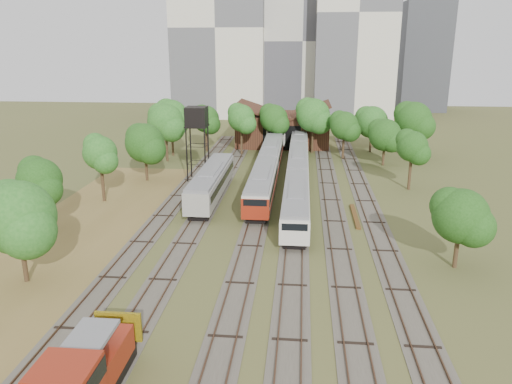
# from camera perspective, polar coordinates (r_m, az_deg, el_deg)

# --- Properties ---
(ground) EXTENTS (240.00, 240.00, 0.00)m
(ground) POSITION_cam_1_polar(r_m,az_deg,el_deg) (35.65, 0.77, -12.87)
(ground) COLOR #475123
(ground) RESTS_ON ground
(dry_grass_patch) EXTENTS (14.00, 60.00, 0.04)m
(dry_grass_patch) POSITION_cam_1_polar(r_m,az_deg,el_deg) (47.33, -20.81, -6.26)
(dry_grass_patch) COLOR brown
(dry_grass_patch) RESTS_ON ground
(tracks) EXTENTS (24.60, 80.00, 0.19)m
(tracks) POSITION_cam_1_polar(r_m,az_deg,el_deg) (58.69, 2.07, -0.74)
(tracks) COLOR #4C473D
(tracks) RESTS_ON ground
(railcar_red_set) EXTENTS (2.82, 34.58, 3.48)m
(railcar_red_set) POSITION_cam_1_polar(r_m,az_deg,el_deg) (65.64, 1.31, 2.78)
(railcar_red_set) COLOR black
(railcar_red_set) RESTS_ON ground
(railcar_green_set) EXTENTS (2.70, 52.07, 3.34)m
(railcar_green_set) POSITION_cam_1_polar(r_m,az_deg,el_deg) (68.03, 4.84, 3.15)
(railcar_green_set) COLOR black
(railcar_green_set) RESTS_ON ground
(railcar_rear) EXTENTS (3.23, 16.08, 4.00)m
(railcar_rear) POSITION_cam_1_polar(r_m,az_deg,el_deg) (92.24, 2.52, 6.99)
(railcar_rear) COLOR black
(railcar_rear) RESTS_ON ground
(shunter_locomotive) EXTENTS (2.81, 8.10, 3.67)m
(shunter_locomotive) POSITION_cam_1_polar(r_m,az_deg,el_deg) (27.54, -19.13, -19.39)
(shunter_locomotive) COLOR black
(shunter_locomotive) RESTS_ON ground
(old_grey_coach) EXTENTS (2.84, 18.00, 3.51)m
(old_grey_coach) POSITION_cam_1_polar(r_m,az_deg,el_deg) (58.70, -5.09, 1.11)
(old_grey_coach) COLOR black
(old_grey_coach) RESTS_ON ground
(water_tower) EXTENTS (2.80, 2.80, 9.72)m
(water_tower) POSITION_cam_1_polar(r_m,az_deg,el_deg) (65.62, -6.81, 8.31)
(water_tower) COLOR black
(water_tower) RESTS_ON ground
(rail_pile_far) EXTENTS (0.47, 7.49, 0.24)m
(rail_pile_far) POSITION_cam_1_polar(r_m,az_deg,el_deg) (53.51, 11.24, -2.71)
(rail_pile_far) COLOR brown
(rail_pile_far) RESTS_ON ground
(maintenance_shed) EXTENTS (16.45, 11.55, 7.58)m
(maintenance_shed) POSITION_cam_1_polar(r_m,az_deg,el_deg) (90.17, 3.11, 7.27)
(maintenance_shed) COLOR #331B12
(maintenance_shed) RESTS_ON ground
(tree_band_left) EXTENTS (8.58, 55.83, 8.86)m
(tree_band_left) POSITION_cam_1_polar(r_m,az_deg,el_deg) (57.01, -17.06, 3.59)
(tree_band_left) COLOR #382616
(tree_band_left) RESTS_ON ground
(tree_band_far) EXTENTS (43.58, 10.99, 9.01)m
(tree_band_far) POSITION_cam_1_polar(r_m,az_deg,el_deg) (81.65, 5.26, 8.29)
(tree_band_far) COLOR #382616
(tree_band_far) RESTS_ON ground
(tree_band_right) EXTENTS (5.54, 40.26, 7.36)m
(tree_band_right) POSITION_cam_1_polar(r_m,az_deg,el_deg) (61.81, 17.05, 3.90)
(tree_band_right) COLOR #382616
(tree_band_right) RESTS_ON ground
(tower_left) EXTENTS (22.00, 16.00, 42.00)m
(tower_left) POSITION_cam_1_polar(r_m,az_deg,el_deg) (127.62, -4.09, 18.15)
(tower_left) COLOR beige
(tower_left) RESTS_ON ground
(tower_centre) EXTENTS (20.00, 18.00, 36.00)m
(tower_centre) POSITION_cam_1_polar(r_m,az_deg,el_deg) (130.93, 5.37, 16.76)
(tower_centre) COLOR beige
(tower_centre) RESTS_ON ground
(tower_right) EXTENTS (18.00, 16.00, 48.00)m
(tower_right) POSITION_cam_1_polar(r_m,az_deg,el_deg) (123.64, 11.34, 19.32)
(tower_right) COLOR beige
(tower_right) RESTS_ON ground
(tower_far_right) EXTENTS (12.00, 12.00, 28.00)m
(tower_far_right) POSITION_cam_1_polar(r_m,az_deg,el_deg) (144.47, 18.55, 14.40)
(tower_far_right) COLOR #3B3D43
(tower_far_right) RESTS_ON ground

